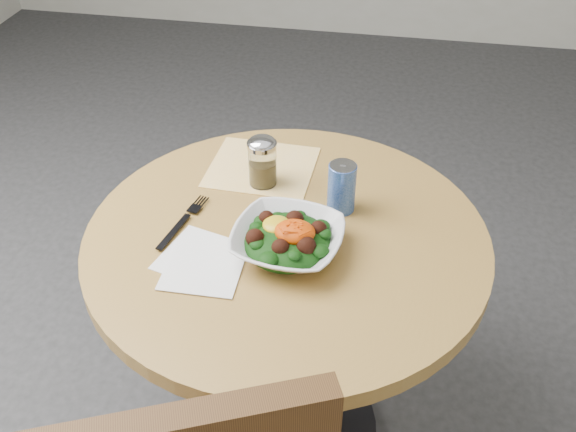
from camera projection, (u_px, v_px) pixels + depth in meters
The scene contains 8 objects.
ground at pixel (287, 428), 1.89m from camera, with size 6.00×6.00×0.00m, color #2B2B2D.
table at pixel (287, 295), 1.55m from camera, with size 0.90×0.90×0.75m.
cloth_napkin at pixel (262, 167), 1.63m from camera, with size 0.26×0.24×0.00m, color #F39E0C.
paper_napkins at pixel (202, 262), 1.34m from camera, with size 0.19×0.21×0.00m.
salad_bowl at pixel (288, 240), 1.35m from camera, with size 0.26×0.26×0.09m.
fork at pixel (184, 220), 1.45m from camera, with size 0.06×0.21×0.00m.
spice_shaker at pixel (262, 162), 1.53m from camera, with size 0.07×0.07×0.13m.
beverage_can at pixel (342, 187), 1.46m from camera, with size 0.06×0.06×0.12m.
Camera 1 is at (0.21, -1.08, 1.66)m, focal length 40.00 mm.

